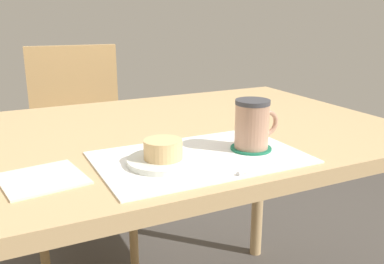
{
  "coord_description": "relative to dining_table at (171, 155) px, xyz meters",
  "views": [
    {
      "loc": [
        -0.44,
        -1.04,
        1.07
      ],
      "look_at": [
        -0.04,
        -0.21,
        0.8
      ],
      "focal_mm": 40.0,
      "sensor_mm": 36.0,
      "label": 1
    }
  ],
  "objects": [
    {
      "name": "dining_table",
      "position": [
        0.0,
        0.0,
        0.0
      ],
      "size": [
        1.25,
        0.85,
        0.75
      ],
      "color": "tan",
      "rests_on": "ground_plane"
    },
    {
      "name": "wooden_chair",
      "position": [
        -0.1,
        0.77,
        -0.17
      ],
      "size": [
        0.47,
        0.47,
        0.92
      ],
      "rotation": [
        0.0,
        0.0,
        3.01
      ],
      "color": "tan",
      "rests_on": "ground_plane"
    },
    {
      "name": "placemat",
      "position": [
        -0.04,
        -0.25,
        0.08
      ],
      "size": [
        0.45,
        0.29,
        0.0
      ],
      "primitive_type": "cube",
      "color": "white",
      "rests_on": "dining_table"
    },
    {
      "name": "pastry_plate",
      "position": [
        -0.13,
        -0.25,
        0.09
      ],
      "size": [
        0.15,
        0.15,
        0.01
      ],
      "primitive_type": "cylinder",
      "color": "silver",
      "rests_on": "placemat"
    },
    {
      "name": "pastry",
      "position": [
        -0.13,
        -0.25,
        0.11
      ],
      "size": [
        0.08,
        0.08,
        0.04
      ],
      "primitive_type": "cylinder",
      "color": "#E5BC7F",
      "rests_on": "pastry_plate"
    },
    {
      "name": "coffee_coaster",
      "position": [
        0.09,
        -0.25,
        0.08
      ],
      "size": [
        0.1,
        0.1,
        0.0
      ],
      "primitive_type": "cylinder",
      "color": "#196B4C",
      "rests_on": "placemat"
    },
    {
      "name": "coffee_mug",
      "position": [
        0.1,
        -0.25,
        0.14
      ],
      "size": [
        0.11,
        0.08,
        0.11
      ],
      "color": "tan",
      "rests_on": "coffee_coaster"
    },
    {
      "name": "teaspoon",
      "position": [
        0.04,
        -0.37,
        0.09
      ],
      "size": [
        0.13,
        0.04,
        0.01
      ],
      "primitive_type": "cylinder",
      "rotation": [
        0.0,
        1.57,
        0.23
      ],
      "color": "silver",
      "rests_on": "placemat"
    },
    {
      "name": "paper_napkin",
      "position": [
        -0.37,
        -0.22,
        0.08
      ],
      "size": [
        0.17,
        0.17,
        0.0
      ],
      "primitive_type": "cube",
      "rotation": [
        0.0,
        0.0,
        0.14
      ],
      "color": "silver",
      "rests_on": "dining_table"
    }
  ]
}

